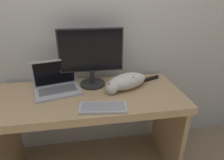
{
  "coord_description": "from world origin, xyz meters",
  "views": [
    {
      "loc": [
        -0.02,
        -0.98,
        1.49
      ],
      "look_at": [
        0.18,
        0.28,
        0.9
      ],
      "focal_mm": 30.0,
      "sensor_mm": 36.0,
      "label": 1
    }
  ],
  "objects_px": {
    "monitor": "(91,57)",
    "external_keyboard": "(103,107)",
    "laptop": "(57,86)",
    "cat": "(126,81)"
  },
  "relations": [
    {
      "from": "monitor",
      "to": "external_keyboard",
      "type": "relative_size",
      "value": 1.55
    },
    {
      "from": "external_keyboard",
      "to": "laptop",
      "type": "bearing_deg",
      "value": 142.52
    },
    {
      "from": "laptop",
      "to": "external_keyboard",
      "type": "distance_m",
      "value": 0.46
    },
    {
      "from": "monitor",
      "to": "laptop",
      "type": "bearing_deg",
      "value": -165.5
    },
    {
      "from": "external_keyboard",
      "to": "cat",
      "type": "xyz_separation_m",
      "value": [
        0.22,
        0.27,
        0.05
      ]
    },
    {
      "from": "monitor",
      "to": "laptop",
      "type": "height_order",
      "value": "monitor"
    },
    {
      "from": "laptop",
      "to": "cat",
      "type": "distance_m",
      "value": 0.56
    },
    {
      "from": "monitor",
      "to": "laptop",
      "type": "xyz_separation_m",
      "value": [
        -0.29,
        -0.07,
        -0.2
      ]
    },
    {
      "from": "cat",
      "to": "external_keyboard",
      "type": "bearing_deg",
      "value": -150.55
    },
    {
      "from": "external_keyboard",
      "to": "cat",
      "type": "relative_size",
      "value": 0.63
    }
  ]
}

